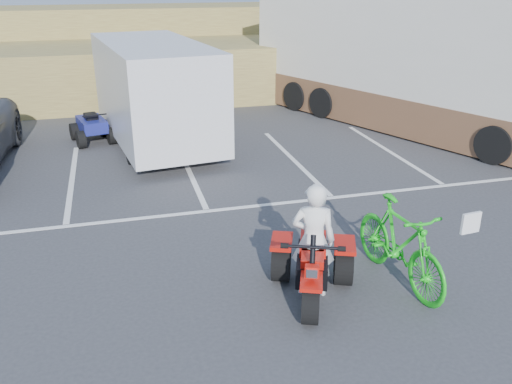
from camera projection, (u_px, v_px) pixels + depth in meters
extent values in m
plane|color=#373739|center=(234.00, 270.00, 8.70)|extent=(100.00, 100.00, 0.00)
cube|color=white|center=(72.00, 179.00, 12.52)|extent=(0.12, 5.00, 0.01)
cube|color=white|center=(188.00, 169.00, 13.17)|extent=(0.12, 5.00, 0.01)
cube|color=white|center=(293.00, 160.00, 13.82)|extent=(0.12, 5.00, 0.01)
cube|color=white|center=(389.00, 151.00, 14.46)|extent=(0.12, 5.00, 0.01)
cube|color=white|center=(477.00, 144.00, 15.11)|extent=(0.12, 5.00, 0.01)
cube|color=white|center=(207.00, 211.00, 10.84)|extent=(28.00, 0.12, 0.01)
cube|color=olive|center=(153.00, 68.00, 20.84)|extent=(40.00, 6.00, 2.00)
cube|color=olive|center=(144.00, 33.00, 23.60)|extent=(40.00, 4.00, 2.20)
imported|color=white|center=(313.00, 240.00, 7.79)|extent=(0.74, 0.62, 1.74)
imported|color=#14BF19|center=(400.00, 244.00, 8.14)|extent=(0.85, 2.24, 1.32)
cube|color=silver|center=(154.00, 89.00, 14.59)|extent=(3.14, 6.16, 2.46)
cylinder|color=black|center=(157.00, 131.00, 15.03)|extent=(2.24, 0.97, 0.69)
cube|color=silver|center=(407.00, 59.00, 16.31)|extent=(6.83, 11.01, 3.90)
cube|color=brown|center=(403.00, 105.00, 16.84)|extent=(6.88, 11.03, 1.08)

